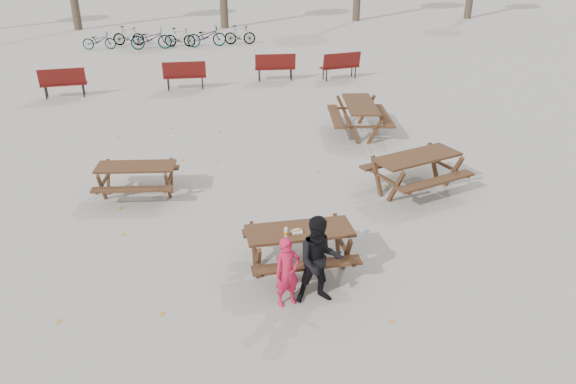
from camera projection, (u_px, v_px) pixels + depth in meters
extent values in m
plane|color=gray|center=(299.00, 268.00, 9.75)|extent=(80.00, 80.00, 0.00)
cube|color=#331B12|center=(299.00, 231.00, 9.42)|extent=(1.80, 0.70, 0.05)
cube|color=#331B12|center=(307.00, 265.00, 9.03)|extent=(1.80, 0.25, 0.05)
cube|color=#331B12|center=(292.00, 229.00, 10.08)|extent=(1.80, 0.25, 0.05)
cylinder|color=#331B12|center=(258.00, 265.00, 9.20)|extent=(0.08, 0.08, 0.73)
cylinder|color=#331B12|center=(253.00, 246.00, 9.73)|extent=(0.08, 0.08, 0.73)
cylinder|color=#331B12|center=(346.00, 255.00, 9.46)|extent=(0.08, 0.08, 0.73)
cylinder|color=#331B12|center=(337.00, 237.00, 9.99)|extent=(0.08, 0.08, 0.73)
cube|color=silver|center=(297.00, 232.00, 9.31)|extent=(0.18, 0.11, 0.03)
ellipsoid|color=tan|center=(297.00, 230.00, 9.29)|extent=(0.14, 0.06, 0.05)
cylinder|color=silver|center=(286.00, 232.00, 9.18)|extent=(0.06, 0.06, 0.15)
cylinder|color=orange|center=(286.00, 233.00, 9.19)|extent=(0.07, 0.07, 0.05)
cylinder|color=white|center=(286.00, 228.00, 9.14)|extent=(0.03, 0.03, 0.02)
imported|color=#C9193F|center=(287.00, 272.00, 8.61)|extent=(0.48, 0.38, 1.16)
imported|color=black|center=(319.00, 261.00, 8.61)|extent=(0.75, 0.60, 1.49)
imported|color=black|center=(99.00, 41.00, 26.14)|extent=(1.55, 0.64, 0.80)
imported|color=black|center=(128.00, 36.00, 26.92)|extent=(1.56, 0.74, 0.91)
imported|color=black|center=(151.00, 38.00, 26.15)|extent=(1.88, 0.67, 0.98)
imported|color=black|center=(180.00, 37.00, 26.63)|extent=(1.53, 0.70, 0.89)
imported|color=black|center=(206.00, 36.00, 26.66)|extent=(1.91, 0.84, 0.97)
imported|color=black|center=(240.00, 35.00, 27.17)|extent=(1.54, 0.62, 0.90)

